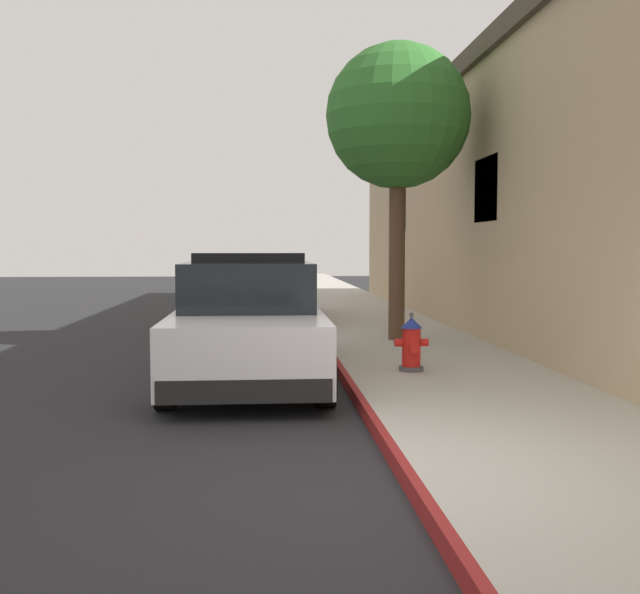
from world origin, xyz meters
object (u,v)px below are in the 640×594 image
street_tree (398,118)px  fire_hydrant (411,344)px  parked_car_silver_ahead (263,291)px  police_cruiser (249,324)px

street_tree → fire_hydrant: bearing=-96.9°
parked_car_silver_ahead → street_tree: 5.97m
police_cruiser → fire_hydrant: 2.15m
police_cruiser → fire_hydrant: police_cruiser is taller
police_cruiser → street_tree: (2.51, 2.97, 3.22)m
parked_car_silver_ahead → street_tree: street_tree is taller
police_cruiser → fire_hydrant: size_ratio=6.37×
parked_car_silver_ahead → fire_hydrant: 7.98m
police_cruiser → parked_car_silver_ahead: (0.20, 7.42, -0.00)m
police_cruiser → street_tree: street_tree is taller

